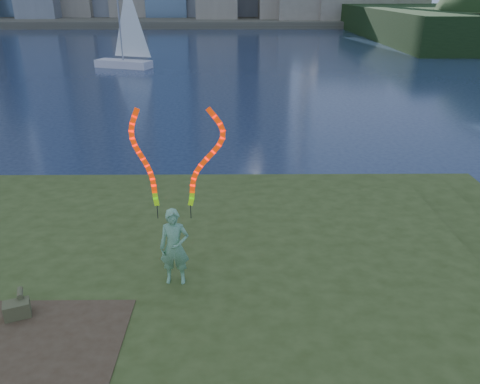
{
  "coord_description": "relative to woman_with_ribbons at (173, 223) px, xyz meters",
  "views": [
    {
      "loc": [
        1.43,
        -9.46,
        6.58
      ],
      "look_at": [
        1.53,
        1.0,
        2.0
      ],
      "focal_mm": 35.0,
      "sensor_mm": 36.0,
      "label": 1
    }
  ],
  "objects": [
    {
      "name": "grassy_knoll",
      "position": [
        -0.15,
        -1.3,
        -1.86
      ],
      "size": [
        20.0,
        18.0,
        0.8
      ],
      "color": "#39491A",
      "rests_on": "ground"
    },
    {
      "name": "woman_with_ribbons",
      "position": [
        0.0,
        0.0,
        0.0
      ],
      "size": [
        2.08,
        0.41,
        4.07
      ],
      "rotation": [
        0.0,
        0.0,
        -0.01
      ],
      "color": "#157626",
      "rests_on": "grassy_knoll"
    },
    {
      "name": "far_shore",
      "position": [
        -0.15,
        96.0,
        -1.6
      ],
      "size": [
        320.0,
        40.0,
        1.2
      ],
      "primitive_type": "cube",
      "color": "#4E4839",
      "rests_on": "ground"
    },
    {
      "name": "dirt_patch",
      "position": [
        -2.35,
        -2.2,
        -1.39
      ],
      "size": [
        3.2,
        3.0,
        0.02
      ],
      "primitive_type": "cube",
      "color": "#47331E",
      "rests_on": "grassy_knoll"
    },
    {
      "name": "ground",
      "position": [
        -0.15,
        1.0,
        -2.2
      ],
      "size": [
        320.0,
        320.0,
        0.0
      ],
      "primitive_type": "plane",
      "color": "#1A2842",
      "rests_on": "ground"
    },
    {
      "name": "canvas_bag",
      "position": [
        -2.89,
        -1.17,
        -1.22
      ],
      "size": [
        0.55,
        0.62,
        0.44
      ],
      "rotation": [
        0.0,
        0.0,
        0.39
      ],
      "color": "#4B502D",
      "rests_on": "grassy_knoll"
    },
    {
      "name": "sailboat",
      "position": [
        -8.47,
        34.36,
        -0.8
      ],
      "size": [
        5.35,
        3.24,
        8.16
      ],
      "rotation": [
        0.0,
        0.0,
        -0.35
      ],
      "color": "white",
      "rests_on": "ground"
    }
  ]
}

